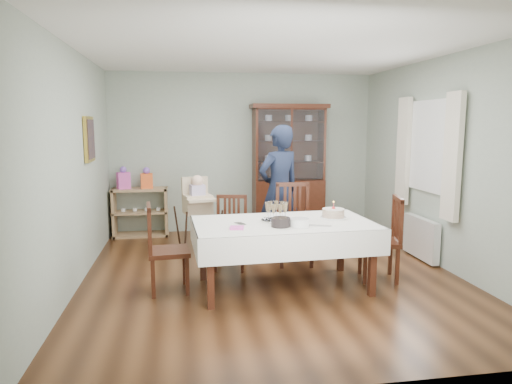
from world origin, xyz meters
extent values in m
plane|color=#593319|center=(0.00, 0.00, 0.00)|extent=(5.00, 5.00, 0.00)
plane|color=#9EAA99|center=(0.00, 2.50, 1.35)|extent=(4.50, 0.00, 4.50)
plane|color=#9EAA99|center=(-2.25, 0.00, 1.35)|extent=(0.00, 5.00, 5.00)
plane|color=#9EAA99|center=(2.25, 0.00, 1.35)|extent=(0.00, 5.00, 5.00)
plane|color=white|center=(0.00, 0.00, 2.70)|extent=(5.00, 5.00, 0.00)
cube|color=#411B10|center=(0.05, -0.48, 0.72)|extent=(1.94, 1.13, 0.06)
cube|color=white|center=(0.05, -0.48, 0.76)|extent=(2.05, 1.23, 0.01)
cube|color=#411B10|center=(0.75, 2.26, 0.45)|extent=(1.20, 0.45, 0.90)
cube|color=white|center=(0.75, 2.07, 1.50)|extent=(1.12, 0.01, 1.16)
cube|color=#411B10|center=(0.75, 2.26, 2.14)|extent=(1.30, 0.48, 0.07)
cube|color=tan|center=(-1.75, 2.28, 0.02)|extent=(0.90, 0.38, 0.04)
cube|color=tan|center=(-1.75, 2.28, 0.40)|extent=(0.90, 0.38, 0.03)
cube|color=tan|center=(-1.75, 2.28, 0.78)|extent=(0.90, 0.38, 0.04)
cube|color=tan|center=(-2.17, 2.28, 0.40)|extent=(0.04, 0.38, 0.80)
cube|color=tan|center=(-1.33, 2.28, 0.40)|extent=(0.04, 0.38, 0.80)
cube|color=gold|center=(-2.22, 0.80, 1.65)|extent=(0.04, 0.48, 0.58)
cube|color=white|center=(2.22, 0.30, 1.55)|extent=(0.04, 1.02, 1.22)
cube|color=silver|center=(2.16, -0.32, 1.45)|extent=(0.07, 0.30, 1.55)
cube|color=silver|center=(2.16, 0.92, 1.45)|extent=(0.07, 0.30, 1.55)
cube|color=white|center=(2.16, 0.30, 0.30)|extent=(0.10, 0.80, 0.55)
cube|color=#411B10|center=(-0.46, 0.31, 0.43)|extent=(0.50, 0.50, 0.05)
cube|color=#411B10|center=(-0.42, 0.50, 0.68)|extent=(0.40, 0.13, 0.49)
cube|color=#411B10|center=(0.40, 0.38, 0.49)|extent=(0.52, 0.52, 0.05)
cube|color=#411B10|center=(0.42, 0.60, 0.78)|extent=(0.46, 0.08, 0.56)
cube|color=#411B10|center=(-1.22, -0.38, 0.45)|extent=(0.47, 0.47, 0.05)
cube|color=#411B10|center=(-1.42, -0.40, 0.72)|extent=(0.07, 0.42, 0.52)
cube|color=#411B10|center=(1.24, -0.38, 0.46)|extent=(0.54, 0.54, 0.05)
cube|color=#411B10|center=(1.43, -0.43, 0.73)|extent=(0.14, 0.43, 0.53)
imported|color=black|center=(0.31, 0.94, 0.92)|extent=(0.79, 0.67, 1.83)
cube|color=#C5AD89|center=(-0.85, 1.04, 0.72)|extent=(0.44, 0.41, 0.26)
cube|color=#C5AD89|center=(-0.85, 1.04, 0.94)|extent=(0.38, 0.15, 0.31)
cube|color=#C5AD89|center=(-0.85, 1.04, 0.81)|extent=(0.42, 0.26, 0.03)
cube|color=#B3A4C7|center=(-0.85, 1.04, 0.90)|extent=(0.23, 0.19, 0.20)
sphere|color=beige|center=(-0.85, 1.04, 1.05)|extent=(0.16, 0.16, 0.16)
cylinder|color=silver|center=(-0.01, -0.42, 0.77)|extent=(0.35, 0.35, 0.01)
torus|color=silver|center=(-0.01, -0.42, 0.78)|extent=(0.35, 0.35, 0.01)
cylinder|color=white|center=(0.67, -0.37, 0.77)|extent=(0.29, 0.29, 0.02)
cylinder|color=brown|center=(0.67, -0.37, 0.82)|extent=(0.25, 0.25, 0.09)
cylinder|color=silver|center=(0.67, -0.37, 0.87)|extent=(0.25, 0.25, 0.01)
cylinder|color=#F24C4C|center=(0.67, -0.37, 0.91)|extent=(0.01, 0.01, 0.07)
sphere|color=yellow|center=(0.67, -0.37, 0.95)|extent=(0.02, 0.02, 0.02)
cylinder|color=black|center=(-0.03, -0.70, 0.81)|extent=(0.22, 0.22, 0.10)
cylinder|color=white|center=(0.17, -0.73, 0.80)|extent=(0.26, 0.26, 0.09)
cube|color=#E353B6|center=(-0.50, -0.72, 0.77)|extent=(0.17, 0.17, 0.02)
cube|color=silver|center=(0.36, -0.73, 0.77)|extent=(0.30, 0.12, 0.01)
cube|color=#E353B6|center=(-2.00, 2.26, 0.93)|extent=(0.23, 0.19, 0.27)
sphere|color=#E533B2|center=(-2.00, 2.26, 1.11)|extent=(0.11, 0.11, 0.11)
cube|color=#FF6228|center=(-1.63, 2.26, 0.92)|extent=(0.20, 0.15, 0.24)
sphere|color=#E533B2|center=(-1.63, 2.26, 1.09)|extent=(0.11, 0.11, 0.11)
camera|label=1|loc=(-1.05, -5.34, 1.84)|focal=32.00mm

